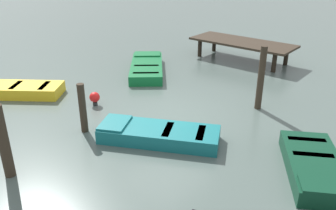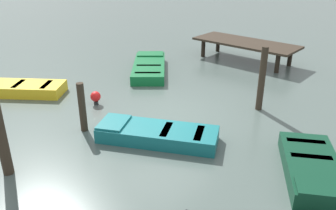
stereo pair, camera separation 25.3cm
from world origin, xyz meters
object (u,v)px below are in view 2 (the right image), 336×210
rowboat_yellow (11,88)px  mooring_piling_mid_right (262,79)px  rowboat_green (149,67)px  mooring_piling_mid_left (2,140)px  rowboat_dark_green (312,168)px  mooring_piling_center (82,107)px  dock_segment (246,44)px  rowboat_teal (157,134)px  marker_buoy (96,97)px

rowboat_yellow → mooring_piling_mid_right: bearing=175.1°
rowboat_green → mooring_piling_mid_left: 8.31m
rowboat_dark_green → mooring_piling_center: size_ratio=1.97×
dock_segment → rowboat_teal: size_ratio=1.50×
rowboat_teal → mooring_piling_mid_left: bearing=37.5°
dock_segment → rowboat_teal: 8.82m
mooring_piling_center → marker_buoy: bearing=137.1°
rowboat_dark_green → mooring_piling_mid_right: size_ratio=1.36×
mooring_piling_mid_left → rowboat_yellow: bearing=158.5°
rowboat_green → rowboat_dark_green: bearing=-151.8°
dock_segment → rowboat_green: (-1.91, -4.46, -0.62)m
rowboat_dark_green → dock_segment: bearing=-171.6°
mooring_piling_mid_right → mooring_piling_center: bearing=-118.1°
dock_segment → rowboat_yellow: size_ratio=1.40×
rowboat_teal → mooring_piling_mid_right: mooring_piling_mid_right is taller
rowboat_yellow → rowboat_dark_green: (10.24, 3.18, 0.00)m
rowboat_yellow → mooring_piling_center: mooring_piling_center is taller
mooring_piling_mid_left → mooring_piling_center: mooring_piling_mid_left is taller
rowboat_green → mooring_piling_mid_left: size_ratio=1.95×
mooring_piling_mid_left → marker_buoy: bearing=118.6°
rowboat_teal → marker_buoy: marker_buoy is taller
rowboat_yellow → mooring_piling_center: bearing=143.3°
rowboat_dark_green → rowboat_yellow: bearing=-109.2°
mooring_piling_center → rowboat_teal: bearing=30.8°
rowboat_yellow → rowboat_dark_green: same height
mooring_piling_center → mooring_piling_mid_right: mooring_piling_mid_right is taller
dock_segment → marker_buoy: bearing=-99.0°
marker_buoy → rowboat_dark_green: bearing=11.3°
rowboat_yellow → mooring_piling_mid_left: size_ratio=1.99×
rowboat_dark_green → mooring_piling_mid_right: 3.94m
rowboat_yellow → rowboat_dark_green: bearing=154.7°
rowboat_yellow → mooring_piling_center: (4.49, 0.45, 0.53)m
rowboat_dark_green → mooring_piling_center: 6.38m
rowboat_teal → mooring_piling_mid_right: size_ratio=1.58×
marker_buoy → dock_segment: bearing=86.9°
mooring_piling_mid_left → mooring_piling_center: size_ratio=1.22×
rowboat_yellow → marker_buoy: marker_buoy is taller
mooring_piling_center → mooring_piling_mid_right: bearing=61.9°
rowboat_teal → marker_buoy: size_ratio=7.13×
rowboat_yellow → rowboat_teal: same height
rowboat_green → mooring_piling_mid_right: (5.59, 0.10, 0.87)m
rowboat_teal → mooring_piling_center: 2.33m
rowboat_green → marker_buoy: 3.98m
marker_buoy → mooring_piling_mid_left: bearing=-61.4°
rowboat_yellow → mooring_piling_mid_right: mooring_piling_mid_right is taller
dock_segment → rowboat_yellow: 10.55m
mooring_piling_center → rowboat_dark_green: bearing=25.4°
rowboat_yellow → mooring_piling_mid_right: size_ratio=1.69×
rowboat_green → mooring_piling_mid_left: bearing=158.3°
rowboat_teal → marker_buoy: 3.36m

